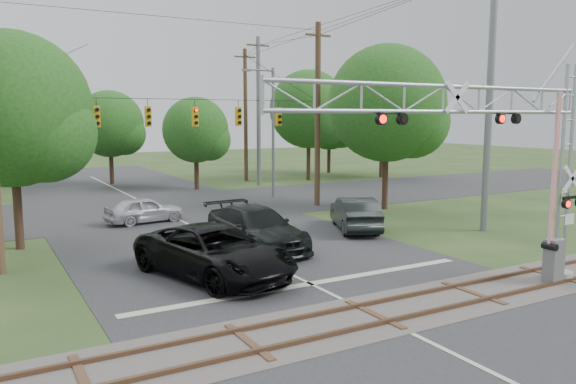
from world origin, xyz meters
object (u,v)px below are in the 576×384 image
pickup_black (214,252)px  sedan_silver (144,210)px  car_dark (256,228)px  traffic_signal_span (188,116)px  crossing_gantry (497,150)px  streetlight (271,126)px

pickup_black → sedan_silver: bearing=71.1°
car_dark → traffic_signal_span: bearing=85.8°
crossing_gantry → pickup_black: (-6.87, 6.28, -3.74)m
sedan_silver → car_dark: bearing=-171.1°
car_dark → streetlight: streetlight is taller
traffic_signal_span → streetlight: 9.11m
traffic_signal_span → crossing_gantry: bearing=-79.3°
traffic_signal_span → car_dark: size_ratio=3.10×
pickup_black → car_dark: (3.22, 3.19, -0.01)m
car_dark → sedan_silver: size_ratio=1.50×
car_dark → streetlight: size_ratio=0.69×
car_dark → streetlight: 16.32m
crossing_gantry → traffic_signal_span: 18.71m
crossing_gantry → traffic_signal_span: traffic_signal_span is taller
car_dark → crossing_gantry: bearing=-71.9°
pickup_black → crossing_gantry: bearing=-58.0°
traffic_signal_span → streetlight: size_ratio=2.14×
pickup_black → car_dark: pickup_black is taller
pickup_black → sedan_silver: (0.66, 11.57, -0.21)m
streetlight → car_dark: bearing=-120.2°
pickup_black → car_dark: 4.54m
traffic_signal_span → pickup_black: traffic_signal_span is taller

